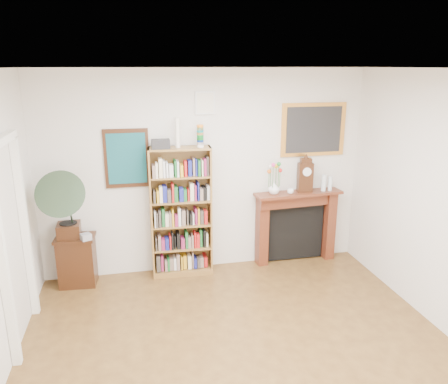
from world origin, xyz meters
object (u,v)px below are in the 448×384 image
Objects in this scene: bottle_left at (324,183)px; flower_vase at (274,188)px; fireplace at (296,220)px; gramophone at (64,201)px; side_cabinet at (77,261)px; bottle_right at (330,184)px; cd_stack at (86,237)px; teacup at (290,191)px; mantel_clock at (305,176)px; bookshelf at (181,205)px.

flower_vase is at bearing 179.75° from bottle_left.
gramophone is (-3.16, -0.24, 0.58)m from fireplace.
bottle_right reaches higher than side_cabinet.
cd_stack is at bearing -2.34° from gramophone.
side_cabinet is 0.44m from cd_stack.
gramophone is 5.60× the size of flower_vase.
gramophone reaches higher than fireplace.
teacup reaches higher than cd_stack.
fireplace is 7.68× the size of flower_vase.
mantel_clock reaches higher than fireplace.
cd_stack is 3.45m from bottle_right.
bookshelf is 2.19× the size of gramophone.
side_cabinet is at bearing -179.07° from flower_vase.
mantel_clock is 2.02× the size of bottle_left.
side_cabinet is at bearing -179.23° from bottle_right.
side_cabinet is 0.89m from gramophone.
mantel_clock is 0.31m from teacup.
cd_stack is at bearing -177.08° from teacup.
gramophone is 4.73× the size of bottle_right.
fireplace is (3.09, 0.11, 0.29)m from side_cabinet.
side_cabinet is 4.04× the size of flower_vase.
bookshelf is at bearing 5.12° from gramophone.
bookshelf is 1.33m from flower_vase.
bookshelf is 1.59× the size of fireplace.
gramophone reaches higher than side_cabinet.
gramophone is at bearing -111.68° from side_cabinet.
bottle_left is at bearing -0.25° from flower_vase.
gramophone is (-0.07, -0.14, 0.87)m from side_cabinet.
gramophone is 3.64m from bottle_right.
flower_vase is at bearing -179.74° from bottle_right.
fireplace is at bearing 9.45° from flower_vase.
bookshelf is 22.25× the size of teacup.
bottle_right is (3.64, 0.19, -0.04)m from gramophone.
teacup is (3.02, 0.14, -0.10)m from gramophone.
gramophone is 10.18× the size of teacup.
cd_stack is 3.35m from bottle_left.
mantel_clock reaches higher than bottle_left.
fireplace reaches higher than cd_stack.
teacup is at bearing 2.92° from cd_stack.
cd_stack is (-1.25, -0.18, -0.28)m from bookshelf.
cd_stack is (-2.94, -0.25, 0.09)m from fireplace.
fireplace is 2.67× the size of mantel_clock.
mantel_clock is at bearing 14.05° from teacup.
teacup is (1.55, -0.03, 0.11)m from bookshelf.
fireplace is (1.69, 0.07, -0.37)m from bookshelf.
gramophone is 7.88× the size of cd_stack.
bookshelf is 4.26× the size of mantel_clock.
fireplace is 5.40× the size of bottle_left.
bottle_left reaches higher than fireplace.
gramophone is at bearing 179.22° from cd_stack.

